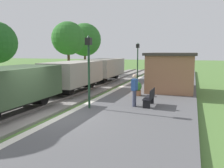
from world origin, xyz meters
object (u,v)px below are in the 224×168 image
(bench_near_hut, at_px, (150,97))
(tree_trackside_far, at_px, (68,38))
(potted_planter, at_px, (137,88))
(lamp_post_near, at_px, (89,58))
(lamp_post_far, at_px, (138,55))
(tree_field_left, at_px, (85,40))
(person_waiting, at_px, (134,89))
(station_hut, at_px, (172,71))
(freight_train, at_px, (73,75))
(bench_down_platform, at_px, (169,77))

(bench_near_hut, bearing_deg, tree_trackside_far, 134.98)
(potted_planter, height_order, lamp_post_near, lamp_post_near)
(lamp_post_far, bearing_deg, tree_field_left, 140.44)
(person_waiting, xyz_separation_m, lamp_post_near, (-2.09, -1.13, 1.62))
(station_hut, xyz_separation_m, bench_near_hut, (-0.60, -6.31, -0.93))
(station_hut, distance_m, person_waiting, 6.80)
(freight_train, height_order, person_waiting, freight_train)
(station_hut, xyz_separation_m, lamp_post_far, (-3.46, 3.49, 1.15))
(station_hut, relative_size, bench_near_hut, 3.87)
(station_hut, bearing_deg, person_waiting, -101.64)
(lamp_post_far, xyz_separation_m, tree_field_left, (-8.74, 7.22, 1.83))
(bench_near_hut, distance_m, person_waiting, 0.96)
(potted_planter, distance_m, tree_field_left, 17.91)
(lamp_post_near, distance_m, tree_field_left, 20.53)
(lamp_post_far, bearing_deg, potted_planter, -77.73)
(lamp_post_near, bearing_deg, lamp_post_far, 90.00)
(bench_down_platform, height_order, tree_trackside_far, tree_trackside_far)
(lamp_post_near, relative_size, tree_trackside_far, 0.59)
(station_hut, distance_m, potted_planter, 4.08)
(bench_near_hut, xyz_separation_m, bench_down_platform, (0.00, 11.04, 0.00))
(freight_train, relative_size, person_waiting, 11.35)
(potted_planter, distance_m, lamp_post_far, 7.41)
(bench_near_hut, bearing_deg, lamp_post_far, 106.29)
(station_hut, relative_size, potted_planter, 6.33)
(freight_train, height_order, bench_down_platform, freight_train)
(person_waiting, height_order, lamp_post_far, lamp_post_far)
(station_hut, xyz_separation_m, bench_down_platform, (-0.60, 4.73, -0.93))
(person_waiting, relative_size, tree_trackside_far, 0.27)
(tree_trackside_far, bearing_deg, bench_near_hut, -45.02)
(person_waiting, height_order, tree_trackside_far, tree_trackside_far)
(person_waiting, bearing_deg, lamp_post_far, -69.54)
(lamp_post_far, height_order, tree_field_left, tree_field_left)
(person_waiting, distance_m, lamp_post_far, 10.48)
(bench_down_platform, xyz_separation_m, person_waiting, (-0.77, -11.38, 0.46))
(lamp_post_near, bearing_deg, bench_down_platform, 77.12)
(freight_train, bearing_deg, person_waiting, -33.44)
(person_waiting, bearing_deg, freight_train, -24.64)
(bench_near_hut, bearing_deg, tree_field_left, 124.29)
(lamp_post_near, distance_m, tree_trackside_far, 14.32)
(bench_near_hut, relative_size, lamp_post_far, 0.41)
(station_hut, bearing_deg, lamp_post_far, 134.77)
(freight_train, distance_m, bench_down_platform, 9.98)
(tree_trackside_far, bearing_deg, tree_field_left, 99.51)
(bench_down_platform, relative_size, person_waiting, 0.88)
(freight_train, height_order, tree_trackside_far, tree_trackside_far)
(bench_down_platform, height_order, person_waiting, person_waiting)
(freight_train, bearing_deg, tree_trackside_far, 120.64)
(tree_trackside_far, bearing_deg, lamp_post_near, -57.47)
(lamp_post_near, bearing_deg, person_waiting, 28.42)
(bench_near_hut, height_order, lamp_post_near, lamp_post_near)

